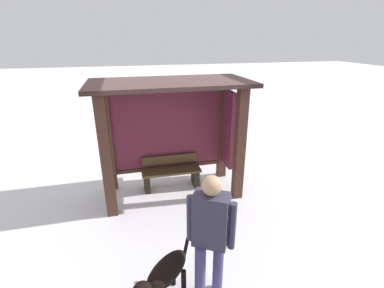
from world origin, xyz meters
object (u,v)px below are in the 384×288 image
at_px(bench_left_inside, 171,173).
at_px(person_walking, 210,230).
at_px(bus_shelter, 174,120).
at_px(dog, 164,275).

relative_size(bench_left_inside, person_walking, 0.73).
relative_size(bus_shelter, person_walking, 1.74).
distance_m(bus_shelter, person_walking, 2.95).
xyz_separation_m(bus_shelter, dog, (-0.70, -2.88, -1.16)).
height_order(bench_left_inside, person_walking, person_walking).
bearing_deg(person_walking, dog, 179.17).
bearing_deg(person_walking, bus_shelter, 88.03).
distance_m(person_walking, dog, 0.83).
height_order(bus_shelter, person_walking, bus_shelter).
distance_m(bench_left_inside, dog, 3.02).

